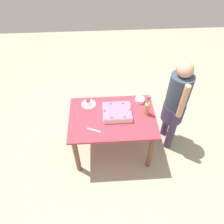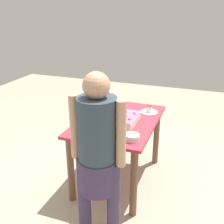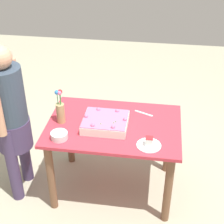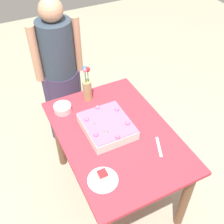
% 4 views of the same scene
% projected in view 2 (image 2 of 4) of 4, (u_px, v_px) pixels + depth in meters
% --- Properties ---
extents(ground_plane, '(8.00, 8.00, 0.00)m').
position_uv_depth(ground_plane, '(118.00, 179.00, 3.30)').
color(ground_plane, '#AAA78C').
extents(dining_table, '(1.17, 0.81, 0.76)m').
position_uv_depth(dining_table, '(118.00, 131.00, 3.07)').
color(dining_table, '#BF3241').
rests_on(dining_table, ground_plane).
extents(sheet_cake, '(0.38, 0.34, 0.11)m').
position_uv_depth(sheet_cake, '(120.00, 119.00, 2.93)').
color(sheet_cake, white).
rests_on(sheet_cake, dining_table).
extents(serving_plate_with_slice, '(0.20, 0.20, 0.08)m').
position_uv_depth(serving_plate_with_slice, '(149.00, 111.00, 3.21)').
color(serving_plate_with_slice, white).
rests_on(serving_plate_with_slice, dining_table).
extents(cake_knife, '(0.17, 0.09, 0.00)m').
position_uv_depth(cake_knife, '(108.00, 109.00, 3.30)').
color(cake_knife, silver).
rests_on(cake_knife, dining_table).
extents(flower_vase, '(0.07, 0.07, 0.32)m').
position_uv_depth(flower_vase, '(105.00, 126.00, 2.56)').
color(flower_vase, tan).
rests_on(flower_vase, dining_table).
extents(fruit_bowl, '(0.14, 0.14, 0.06)m').
position_uv_depth(fruit_bowl, '(132.00, 137.00, 2.56)').
color(fruit_bowl, silver).
rests_on(fruit_bowl, dining_table).
extents(person_standing, '(0.31, 0.45, 1.49)m').
position_uv_depth(person_standing, '(98.00, 152.00, 2.17)').
color(person_standing, '#433558').
rests_on(person_standing, ground_plane).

